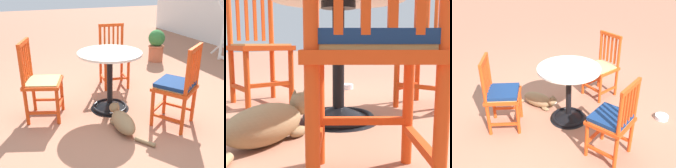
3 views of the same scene
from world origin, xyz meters
The scene contains 7 objects.
ground_plane centered at (0.00, 0.00, 0.00)m, with size 24.00×24.00×0.00m, color #A36B51.
cafe_table centered at (-0.11, 0.03, 0.28)m, with size 0.76×0.76×0.73m.
orange_chair_facing_out centered at (-0.82, 0.38, 0.45)m, with size 0.45×0.45×0.91m.
orange_chair_at_corner centered at (-0.21, -0.77, 0.43)m, with size 0.51×0.51×0.91m.
orange_chair_by_planter centered at (0.51, 0.55, 0.45)m, with size 0.55×0.55×0.91m.
tabby_cat centered at (0.38, -0.03, 0.10)m, with size 0.73×0.28×0.23m.
pet_water_bowl centered at (-1.17, -0.57, 0.03)m, with size 0.17×0.17×0.05m, color silver.
Camera 3 is at (-1.49, 2.54, 2.07)m, focal length 43.05 mm.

